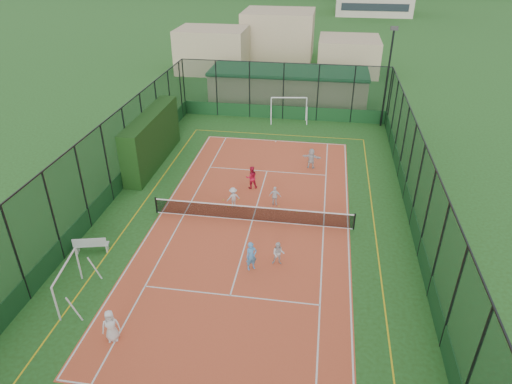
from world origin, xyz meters
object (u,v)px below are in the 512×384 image
(white_bench, at_px, (92,244))
(coach, at_px, (251,177))
(futsal_goal_far, at_px, (289,109))
(child_far_left, at_px, (233,197))
(child_near_mid, at_px, (251,256))
(clubhouse, at_px, (288,86))
(child_far_right, at_px, (275,196))
(floodlight_ne, at_px, (387,79))
(futsal_goal_near, at_px, (68,283))
(child_far_back, at_px, (311,158))
(child_near_left, at_px, (111,326))
(child_near_right, at_px, (278,254))

(white_bench, xyz_separation_m, coach, (7.11, 8.07, 0.30))
(futsal_goal_far, distance_m, child_far_left, 15.46)
(child_far_left, bearing_deg, child_near_mid, 77.05)
(clubhouse, height_order, child_near_mid, clubhouse)
(futsal_goal_far, bearing_deg, child_far_right, -95.80)
(floodlight_ne, bearing_deg, child_near_mid, -110.80)
(floodlight_ne, distance_m, child_near_mid, 22.63)
(clubhouse, height_order, child_far_right, clubhouse)
(child_far_left, distance_m, child_far_right, 2.54)
(futsal_goal_near, relative_size, child_far_right, 2.22)
(child_far_back, bearing_deg, futsal_goal_far, -67.03)
(white_bench, height_order, child_near_left, child_near_left)
(child_near_mid, bearing_deg, child_near_left, -166.33)
(child_near_left, bearing_deg, futsal_goal_near, 122.89)
(white_bench, height_order, futsal_goal_far, futsal_goal_far)
(white_bench, xyz_separation_m, futsal_goal_near, (0.66, -3.46, 0.42))
(futsal_goal_far, bearing_deg, child_near_mid, -97.59)
(floodlight_ne, relative_size, futsal_goal_near, 2.94)
(child_near_left, bearing_deg, child_near_mid, 25.02)
(futsal_goal_near, relative_size, child_far_back, 1.91)
(futsal_goal_near, height_order, child_far_left, futsal_goal_near)
(clubhouse, relative_size, child_far_right, 12.03)
(clubhouse, distance_m, child_near_left, 31.96)
(clubhouse, relative_size, child_near_right, 11.87)
(child_far_left, distance_m, child_far_back, 7.49)
(clubhouse, distance_m, futsal_goal_near, 30.52)
(futsal_goal_far, distance_m, child_near_left, 26.81)
(futsal_goal_near, bearing_deg, floodlight_ne, -41.04)
(futsal_goal_near, height_order, child_far_back, futsal_goal_near)
(clubhouse, height_order, child_near_left, clubhouse)
(futsal_goal_far, xyz_separation_m, child_near_right, (1.38, -20.46, -0.39))
(child_near_right, bearing_deg, futsal_goal_far, 89.51)
(child_near_mid, bearing_deg, child_far_back, 44.65)
(child_near_right, bearing_deg, floodlight_ne, 67.50)
(child_far_right, bearing_deg, child_near_right, 100.36)
(clubhouse, relative_size, futsal_goal_far, 4.73)
(futsal_goal_far, xyz_separation_m, child_far_right, (0.54, -14.79, -0.40))
(clubhouse, bearing_deg, floodlight_ne, -32.12)
(clubhouse, relative_size, child_far_back, 10.35)
(floodlight_ne, xyz_separation_m, white_bench, (-16.40, -20.80, -3.64))
(child_far_left, bearing_deg, child_near_left, 42.92)
(child_near_mid, bearing_deg, floodlight_ne, 35.21)
(child_far_right, bearing_deg, child_near_left, 67.30)
(child_far_right, bearing_deg, clubhouse, -85.02)
(clubhouse, height_order, futsal_goal_near, clubhouse)
(white_bench, relative_size, child_far_right, 1.36)
(clubhouse, relative_size, child_near_mid, 9.82)
(child_near_mid, relative_size, child_near_right, 1.21)
(white_bench, distance_m, child_far_left, 8.49)
(child_far_left, bearing_deg, child_far_back, -158.82)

